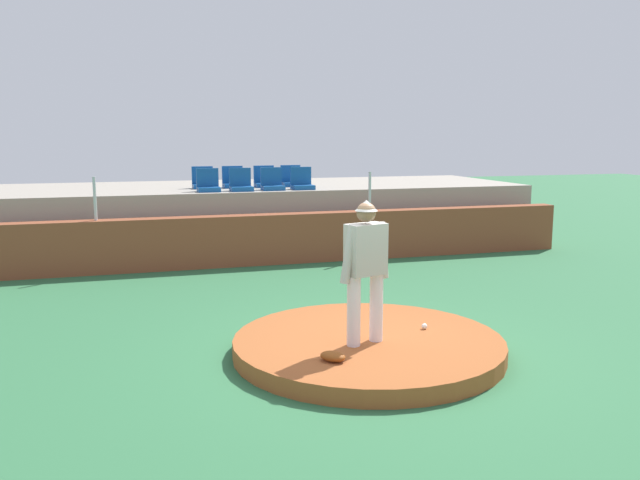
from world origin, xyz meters
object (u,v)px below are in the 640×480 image
object	(u,v)px
stadium_chair_0	(208,184)
stadium_chair_1	(241,184)
stadium_chair_3	(302,182)
stadium_chair_4	(203,182)
baseball	(424,326)
stadium_chair_2	(272,183)
stadium_chair_5	(233,181)
stadium_chair_6	(265,180)
stadium_chair_7	(291,180)
pitcher	(366,261)
fielding_glove	(333,356)

from	to	relation	value
stadium_chair_0	stadium_chair_1	distance (m)	0.71
stadium_chair_3	stadium_chair_4	xyz separation A→B (m)	(-2.13, 0.90, 0.00)
baseball	stadium_chair_4	world-z (taller)	stadium_chair_4
stadium_chair_2	stadium_chair_5	bearing A→B (deg)	-50.44
baseball	stadium_chair_5	bearing A→B (deg)	98.69
stadium_chair_1	stadium_chair_5	bearing A→B (deg)	-88.70
baseball	stadium_chair_6	xyz separation A→B (m)	(-0.45, 7.82, 1.37)
baseball	stadium_chair_7	size ratio (longest dim) A/B	0.15
baseball	stadium_chair_3	size ratio (longest dim) A/B	0.15
pitcher	stadium_chair_1	world-z (taller)	stadium_chair_1
fielding_glove	stadium_chair_7	world-z (taller)	stadium_chair_7
fielding_glove	stadium_chair_4	size ratio (longest dim) A/B	0.60
pitcher	stadium_chair_6	distance (m)	8.16
stadium_chair_6	stadium_chair_7	world-z (taller)	same
stadium_chair_5	stadium_chair_6	bearing A→B (deg)	178.50
baseball	stadium_chair_2	world-z (taller)	stadium_chair_2
stadium_chair_0	stadium_chair_5	distance (m)	1.13
stadium_chair_4	baseball	bearing A→B (deg)	103.64
fielding_glove	stadium_chair_2	world-z (taller)	stadium_chair_2
baseball	stadium_chair_6	distance (m)	7.95
pitcher	stadium_chair_3	distance (m)	7.35
stadium_chair_1	stadium_chair_7	xyz separation A→B (m)	(1.39, 0.94, 0.00)
stadium_chair_1	stadium_chair_3	world-z (taller)	same
baseball	fielding_glove	distance (m)	1.71
stadium_chair_1	stadium_chair_7	world-z (taller)	same
fielding_glove	stadium_chair_5	distance (m)	8.76
fielding_glove	stadium_chair_5	bearing A→B (deg)	-44.97
pitcher	stadium_chair_5	xyz separation A→B (m)	(-0.26, 8.15, 0.40)
stadium_chair_0	stadium_chair_3	size ratio (longest dim) A/B	1.00
stadium_chair_1	stadium_chair_5	xyz separation A→B (m)	(-0.02, 0.93, 0.00)
baseball	stadium_chair_6	bearing A→B (deg)	93.28
fielding_glove	stadium_chair_3	world-z (taller)	stadium_chair_3
stadium_chair_6	stadium_chair_7	bearing A→B (deg)	-177.67
pitcher	stadium_chair_2	bearing A→B (deg)	68.94
stadium_chair_2	stadium_chair_3	distance (m)	0.69
fielding_glove	stadium_chair_1	bearing A→B (deg)	-45.37
baseball	stadium_chair_1	bearing A→B (deg)	99.67
stadium_chair_2	fielding_glove	bearing A→B (deg)	82.36
stadium_chair_4	stadium_chair_5	bearing A→B (deg)	-179.64
stadium_chair_3	stadium_chair_0	bearing A→B (deg)	-0.33
stadium_chair_1	stadium_chair_2	size ratio (longest dim) A/B	1.00
stadium_chair_5	stadium_chair_2	bearing A→B (deg)	129.56
stadium_chair_2	stadium_chair_6	world-z (taller)	same
pitcher	baseball	size ratio (longest dim) A/B	23.44
stadium_chair_1	stadium_chair_2	distance (m)	0.72
stadium_chair_0	stadium_chair_5	bearing A→B (deg)	-127.90
pitcher	stadium_chair_2	xyz separation A→B (m)	(0.48, 7.26, 0.40)
stadium_chair_6	stadium_chair_0	bearing A→B (deg)	31.09
stadium_chair_0	pitcher	bearing A→B (deg)	97.47
pitcher	stadium_chair_2	world-z (taller)	stadium_chair_2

